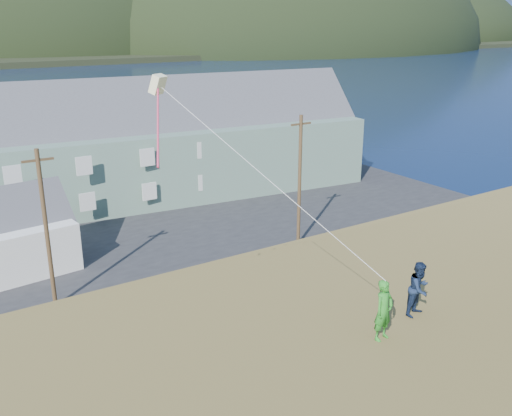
{
  "coord_description": "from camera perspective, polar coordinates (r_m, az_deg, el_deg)",
  "views": [
    {
      "loc": [
        -6.84,
        -28.26,
        15.27
      ],
      "look_at": [
        3.75,
        -11.96,
        8.8
      ],
      "focal_mm": 40.0,
      "sensor_mm": 36.0,
      "label": 1
    }
  ],
  "objects": [
    {
      "name": "utility_poles",
      "position": [
        32.09,
        -20.62,
        -1.89
      ],
      "size": [
        33.24,
        0.24,
        9.84
      ],
      "color": "#47331E",
      "rests_on": "waterfront_lot"
    },
    {
      "name": "lodge",
      "position": [
        51.88,
        -8.93,
        6.65
      ],
      "size": [
        37.04,
        14.14,
        12.71
      ],
      "rotation": [
        0.0,
        0.0,
        -0.11
      ],
      "color": "slate",
      "rests_on": "waterfront_lot"
    },
    {
      "name": "kite_flyer_green",
      "position": [
        15.47,
        12.65,
        -9.95
      ],
      "size": [
        0.66,
        0.49,
        1.68
      ],
      "primitive_type": "imported",
      "rotation": [
        0.0,
        0.0,
        0.15
      ],
      "color": "#278424",
      "rests_on": "hillside"
    },
    {
      "name": "waterfront_lot",
      "position": [
        48.23,
        -23.1,
        -1.5
      ],
      "size": [
        72.0,
        36.0,
        0.12
      ],
      "primitive_type": "cube",
      "color": "#28282B",
      "rests_on": "ground"
    },
    {
      "name": "grass_strip",
      "position": [
        31.11,
        -16.34,
        -11.69
      ],
      "size": [
        110.0,
        8.0,
        0.1
      ],
      "primitive_type": "cube",
      "color": "#4C3D19",
      "rests_on": "ground"
    },
    {
      "name": "kite_flyer_navy",
      "position": [
        16.93,
        16.01,
        -7.77
      ],
      "size": [
        0.89,
        0.76,
        1.61
      ],
      "primitive_type": "imported",
      "rotation": [
        0.0,
        0.0,
        0.21
      ],
      "color": "#16233D",
      "rests_on": "hillside"
    },
    {
      "name": "kite_rig",
      "position": [
        17.01,
        -9.5,
        11.32
      ],
      "size": [
        2.24,
        3.54,
        8.54
      ],
      "color": "#FFFCC2",
      "rests_on": "ground"
    },
    {
      "name": "shed_white",
      "position": [
        38.62,
        -23.98,
        -2.54
      ],
      "size": [
        8.69,
        6.25,
        6.53
      ],
      "rotation": [
        0.0,
        0.0,
        0.1
      ],
      "color": "white",
      "rests_on": "waterfront_lot"
    },
    {
      "name": "ground",
      "position": [
        32.84,
        -17.39,
        -10.21
      ],
      "size": [
        900.0,
        900.0,
        0.0
      ],
      "primitive_type": "plane",
      "color": "#0A1638",
      "rests_on": "ground"
    }
  ]
}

